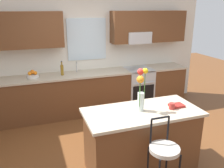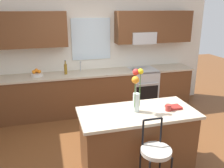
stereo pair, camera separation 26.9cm
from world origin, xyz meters
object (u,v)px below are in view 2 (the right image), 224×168
object	(u,v)px
kitchen_island	(137,141)
fruit_bowl_oranges	(37,74)
cookbook	(174,107)
flower_vase	(136,90)
oven_range	(142,88)
bottle_olive_oil	(66,69)
mug_ceramic	(168,108)
bar_stool_near	(156,154)

from	to	relation	value
kitchen_island	fruit_bowl_oranges	distance (m)	2.63
cookbook	fruit_bowl_oranges	distance (m)	2.92
cookbook	flower_vase	bearing A→B (deg)	175.53
oven_range	fruit_bowl_oranges	xyz separation A→B (m)	(-2.34, 0.03, 0.51)
cookbook	bottle_olive_oil	distance (m)	2.57
flower_vase	mug_ceramic	xyz separation A→B (m)	(0.44, -0.10, -0.27)
oven_range	kitchen_island	world-z (taller)	same
bar_stool_near	fruit_bowl_oranges	xyz separation A→B (m)	(-1.37, 2.78, 0.34)
cookbook	bar_stool_near	bearing A→B (deg)	-132.93
fruit_bowl_oranges	cookbook	bearing A→B (deg)	-49.38
flower_vase	bottle_olive_oil	distance (m)	2.30
fruit_bowl_oranges	bottle_olive_oil	bearing A→B (deg)	-0.43
fruit_bowl_oranges	flower_vase	bearing A→B (deg)	-58.21
flower_vase	cookbook	xyz separation A→B (m)	(0.55, -0.04, -0.30)
bar_stool_near	mug_ceramic	world-z (taller)	bar_stool_near
mug_ceramic	bar_stool_near	bearing A→B (deg)	-128.74
oven_range	bar_stool_near	xyz separation A→B (m)	(-0.96, -2.75, 0.18)
bar_stool_near	cookbook	distance (m)	0.83
bar_stool_near	cookbook	size ratio (longest dim) A/B	5.21
mug_ceramic	bottle_olive_oil	bearing A→B (deg)	117.86
bar_stool_near	flower_vase	distance (m)	0.85
bar_stool_near	bottle_olive_oil	distance (m)	2.91
mug_ceramic	fruit_bowl_oranges	bearing A→B (deg)	128.22
kitchen_island	bar_stool_near	distance (m)	0.62
oven_range	mug_ceramic	bearing A→B (deg)	-103.87
bottle_olive_oil	flower_vase	bearing A→B (deg)	-70.76
mug_ceramic	cookbook	distance (m)	0.13
flower_vase	cookbook	size ratio (longest dim) A/B	2.99
kitchen_island	bottle_olive_oil	bearing A→B (deg)	109.79
oven_range	cookbook	size ratio (longest dim) A/B	4.60
flower_vase	bottle_olive_oil	world-z (taller)	flower_vase
mug_ceramic	fruit_bowl_oranges	size ratio (longest dim) A/B	0.37
oven_range	flower_vase	xyz separation A→B (m)	(-0.99, -2.14, 0.78)
cookbook	mug_ceramic	bearing A→B (deg)	-155.45
fruit_bowl_oranges	bottle_olive_oil	xyz separation A→B (m)	(0.59, -0.00, 0.06)
oven_range	fruit_bowl_oranges	bearing A→B (deg)	179.29
mug_ceramic	flower_vase	bearing A→B (deg)	167.76
kitchen_island	oven_range	bearing A→B (deg)	65.88
bar_stool_near	flower_vase	world-z (taller)	flower_vase
cookbook	bottle_olive_oil	size ratio (longest dim) A/B	0.68
oven_range	kitchen_island	bearing A→B (deg)	-114.12
bar_stool_near	flower_vase	size ratio (longest dim) A/B	1.74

